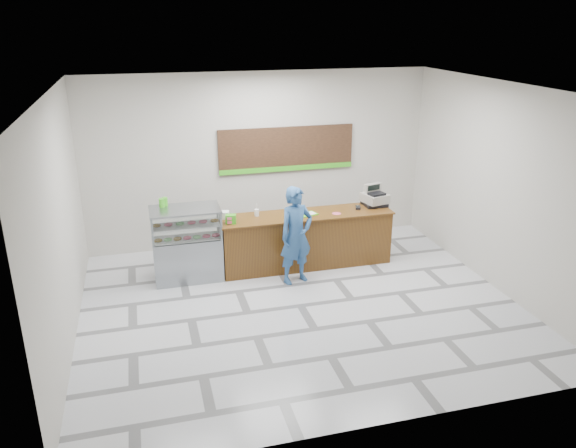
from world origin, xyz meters
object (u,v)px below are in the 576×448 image
object	(u,v)px
sales_counter	(306,240)
serving_tray	(308,214)
customer	(296,235)
display_case	(187,243)
cash_register	(374,198)

from	to	relation	value
sales_counter	serving_tray	world-z (taller)	serving_tray
sales_counter	serving_tray	size ratio (longest dim) A/B	8.65
customer	display_case	bearing A→B (deg)	144.33
cash_register	customer	xyz separation A→B (m)	(-1.80, -0.79, -0.30)
customer	cash_register	bearing A→B (deg)	6.88
cash_register	customer	distance (m)	1.99
display_case	customer	world-z (taller)	customer
sales_counter	display_case	distance (m)	2.23
customer	sales_counter	bearing A→B (deg)	42.63
serving_tray	customer	xyz separation A→B (m)	(-0.40, -0.59, -0.16)
sales_counter	display_case	world-z (taller)	display_case
sales_counter	cash_register	xyz separation A→B (m)	(1.43, 0.16, 0.66)
sales_counter	serving_tray	bearing A→B (deg)	-57.08
cash_register	display_case	bearing A→B (deg)	169.21
sales_counter	customer	size ratio (longest dim) A/B	1.85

